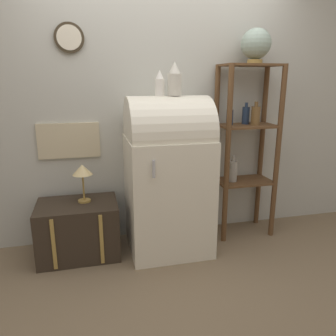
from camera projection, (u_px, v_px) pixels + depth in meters
ground_plane at (174, 257)px, 2.93m from camera, size 12.00×12.00×0.00m
wall_back at (158, 100)px, 3.11m from camera, size 7.00×0.09×2.70m
refrigerator at (168, 173)px, 2.94m from camera, size 0.72×0.70×1.41m
suitcase_trunk at (79, 229)px, 2.93m from camera, size 0.70×0.50×0.49m
shelf_unit at (245, 141)px, 3.19m from camera, size 0.57×0.36×1.68m
globe at (256, 44)px, 2.98m from camera, size 0.27×0.27×0.31m
vase_left at (160, 84)px, 2.73m from camera, size 0.08×0.08×0.21m
vase_center at (175, 80)px, 2.73m from camera, size 0.12×0.12×0.28m
desk_lamp at (82, 172)px, 2.84m from camera, size 0.17×0.17×0.34m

